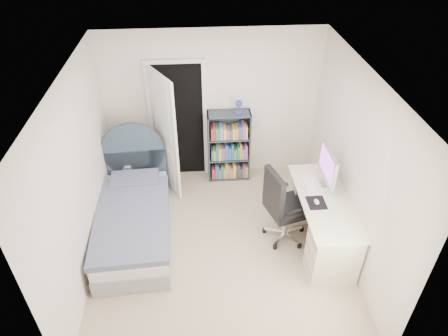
{
  "coord_description": "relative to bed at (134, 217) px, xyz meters",
  "views": [
    {
      "loc": [
        -0.25,
        -3.91,
        4.18
      ],
      "look_at": [
        0.09,
        0.43,
        1.04
      ],
      "focal_mm": 32.0,
      "sensor_mm": 36.0,
      "label": 1
    }
  ],
  "objects": [
    {
      "name": "bookcase",
      "position": [
        1.46,
        1.25,
        0.27
      ],
      "size": [
        0.69,
        0.29,
        1.46
      ],
      "color": "#323B44",
      "rests_on": "ground"
    },
    {
      "name": "room_shell",
      "position": [
        1.2,
        -0.37,
        0.96
      ],
      "size": [
        3.5,
        3.7,
        2.6
      ],
      "color": "tan",
      "rests_on": "ground"
    },
    {
      "name": "office_chair",
      "position": [
        2.04,
        -0.28,
        0.36
      ],
      "size": [
        0.65,
        0.67,
        1.18
      ],
      "color": "silver",
      "rests_on": "ground"
    },
    {
      "name": "floor_lamp",
      "position": [
        0.3,
        1.27,
        0.27
      ],
      "size": [
        0.2,
        0.2,
        1.38
      ],
      "color": "silver",
      "rests_on": "ground"
    },
    {
      "name": "door",
      "position": [
        0.52,
        1.18,
        0.74
      ],
      "size": [
        0.92,
        0.74,
        2.06
      ],
      "color": "black",
      "rests_on": "ground"
    },
    {
      "name": "desk",
      "position": [
        2.58,
        -0.39,
        0.14
      ],
      "size": [
        0.64,
        1.61,
        1.32
      ],
      "color": "beige",
      "rests_on": "ground"
    },
    {
      "name": "bed",
      "position": [
        0.0,
        0.0,
        0.0
      ],
      "size": [
        1.08,
        2.13,
        1.28
      ],
      "color": "gray",
      "rests_on": "ground"
    },
    {
      "name": "nightstand",
      "position": [
        -0.15,
        1.0,
        0.07
      ],
      "size": [
        0.36,
        0.36,
        0.55
      ],
      "color": "tan",
      "rests_on": "ground"
    }
  ]
}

